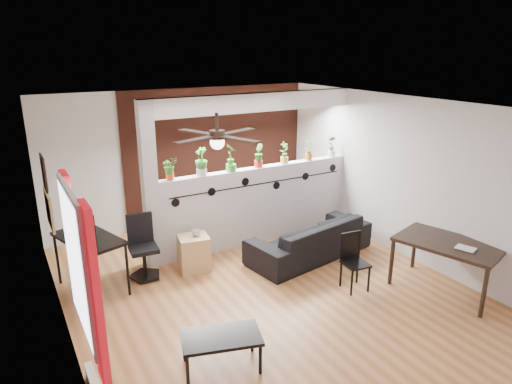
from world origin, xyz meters
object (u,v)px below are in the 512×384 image
Objects in this scene: potted_plant_1 at (201,161)px; potted_plant_5 at (309,149)px; potted_plant_0 at (170,168)px; folding_chair at (353,256)px; cup at (196,233)px; potted_plant_2 at (231,157)px; computer_desk at (89,242)px; cube_shelf at (194,253)px; dining_table at (448,247)px; potted_plant_6 at (332,146)px; potted_plant_4 at (284,152)px; sofa at (310,239)px; coffee_table at (221,339)px; office_chair at (143,251)px; ceiling_fan at (217,138)px; potted_plant_3 at (259,155)px.

potted_plant_5 is (2.11, -0.00, -0.05)m from potted_plant_1.
folding_chair is at bearing -48.11° from potted_plant_0.
potted_plant_1 reaches higher than cup.
potted_plant_2 reaches higher than computer_desk.
dining_table is (2.84, -2.35, 0.38)m from cube_shelf.
cup is (-2.97, -0.48, -0.96)m from potted_plant_6.
potted_plant_5 is 0.92× the size of potted_plant_6.
potted_plant_2 is at bearing 180.00° from potted_plant_4.
potted_plant_4 reaches higher than potted_plant_0.
cup is 1.55m from computer_desk.
folding_chair is at bearing -68.20° from potted_plant_2.
potted_plant_5 is 0.18× the size of sofa.
sofa is 3.74× the size of cube_shelf.
potted_plant_0 is at bearing 180.00° from potted_plant_6.
potted_plant_5 is 0.29× the size of computer_desk.
potted_plant_6 is 0.48× the size of folding_chair.
potted_plant_5 is 0.39× the size of coffee_table.
folding_chair is (3.24, -1.78, -0.24)m from computer_desk.
dining_table is (0.35, -2.84, -0.89)m from potted_plant_5.
potted_plant_2 is 0.56× the size of folding_chair.
sofa is 2.67m from office_chair.
potted_plant_0 is 2.54m from sofa.
potted_plant_1 reaches higher than potted_plant_0.
computer_desk is at bearing 109.51° from coffee_table.
office_chair is (-0.74, 0.16, 0.14)m from cube_shelf.
potted_plant_0 is 0.24× the size of dining_table.
potted_plant_0 is 0.39× the size of coffee_table.
folding_chair is at bearing 76.42° from sofa.
sofa is 1.35× the size of dining_table.
ceiling_fan reaches higher than potted_plant_1.
potted_plant_2 is 1.18× the size of potted_plant_6.
potted_plant_0 is at bearing 80.11° from coffee_table.
office_chair is (0.74, 0.02, -0.31)m from computer_desk.
potted_plant_6 reaches higher than cube_shelf.
ceiling_fan is 2.52m from potted_plant_3.
potted_plant_1 is 1.45m from cube_shelf.
ceiling_fan is at bearing -145.85° from potted_plant_5.
potted_plant_2 is 1.40m from cup.
potted_plant_1 is 1.15× the size of potted_plant_6.
potted_plant_6 is 4.59m from computer_desk.
computer_desk is at bearing -171.92° from potted_plant_2.
folding_chair is at bearing 146.54° from dining_table.
ceiling_fan is 3.59m from dining_table.
computer_desk is 1.50× the size of folding_chair.
coffee_table is at bearing -164.84° from folding_chair.
cube_shelf is at bearing -24.40° from sofa.
potted_plant_4 is 2.95m from office_chair.
potted_plant_1 reaches higher than dining_table.
coffee_table is (-3.47, 0.07, -0.31)m from dining_table.
potted_plant_6 is 0.19× the size of sofa.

